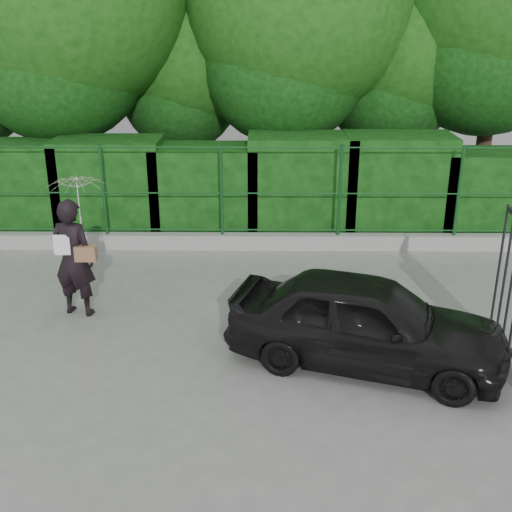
{
  "coord_description": "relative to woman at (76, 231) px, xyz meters",
  "views": [
    {
      "loc": [
        1.2,
        -7.53,
        4.58
      ],
      "look_at": [
        1.11,
        1.3,
        1.1
      ],
      "focal_mm": 45.0,
      "sensor_mm": 36.0,
      "label": 1
    }
  ],
  "objects": [
    {
      "name": "ground",
      "position": [
        1.63,
        -1.62,
        -1.37
      ],
      "size": [
        80.0,
        80.0,
        0.0
      ],
      "primitive_type": "plane",
      "color": "gray"
    },
    {
      "name": "kerb",
      "position": [
        1.63,
        2.88,
        -1.22
      ],
      "size": [
        14.0,
        0.25,
        0.3
      ],
      "primitive_type": "cube",
      "color": "#9E9E99",
      "rests_on": "ground"
    },
    {
      "name": "fence",
      "position": [
        1.86,
        2.88,
        -0.17
      ],
      "size": [
        14.13,
        0.06,
        1.8
      ],
      "color": "#11411A",
      "rests_on": "kerb"
    },
    {
      "name": "hedge",
      "position": [
        1.63,
        3.88,
        -0.39
      ],
      "size": [
        14.2,
        1.2,
        2.11
      ],
      "color": "black",
      "rests_on": "ground"
    },
    {
      "name": "trees",
      "position": [
        2.77,
        6.11,
        3.25
      ],
      "size": [
        17.1,
        6.15,
        8.08
      ],
      "color": "black",
      "rests_on": "ground"
    },
    {
      "name": "woman",
      "position": [
        0.0,
        0.0,
        0.0
      ],
      "size": [
        0.95,
        0.85,
        2.22
      ],
      "color": "black",
      "rests_on": "ground"
    },
    {
      "name": "car",
      "position": [
        4.23,
        -1.5,
        -0.74
      ],
      "size": [
        3.97,
        2.55,
        1.26
      ],
      "primitive_type": "imported",
      "rotation": [
        0.0,
        0.0,
        1.26
      ],
      "color": "black",
      "rests_on": "ground"
    }
  ]
}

